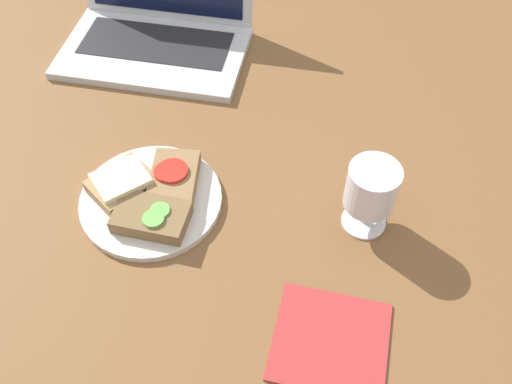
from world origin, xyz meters
TOP-DOWN VIEW (x-y plane):
  - wooden_table at (0.00, 0.00)cm, footprint 140.00×140.00cm
  - plate at (-11.59, -5.43)cm, footprint 22.30×22.30cm
  - sandwich_with_cucumber at (-9.83, -9.81)cm, footprint 11.21×7.35cm
  - sandwich_with_tomato at (-8.73, -1.77)cm, footprint 8.37×11.15cm
  - sandwich_with_cheese at (-16.22, -4.73)cm, footprint 11.70×12.08cm
  - wine_glass at (21.55, -2.86)cm, footprint 7.58×7.58cm
  - laptop at (-22.22, 33.97)cm, footprint 35.72×25.48cm
  - napkin at (18.75, -23.28)cm, footprint 15.59×14.86cm

SIDE VIEW (x-z plane):
  - wooden_table at x=0.00cm, z-range 0.00..3.00cm
  - napkin at x=18.75cm, z-range 3.00..3.40cm
  - plate at x=-11.59cm, z-range 3.00..4.16cm
  - sandwich_with_cucumber at x=-9.83cm, z-range 3.98..6.92cm
  - sandwich_with_tomato at x=-8.73cm, z-range 4.05..7.04cm
  - sandwich_with_cheese at x=-16.22cm, z-range 4.06..7.33cm
  - laptop at x=-22.22cm, z-range -2.95..16.90cm
  - wine_glass at x=21.55cm, z-range 4.77..16.79cm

